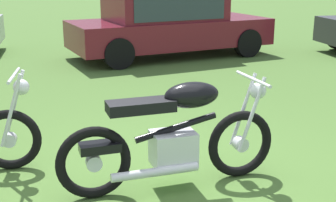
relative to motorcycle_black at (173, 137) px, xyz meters
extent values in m
plane|color=#476B2D|center=(0.00, -0.04, -0.49)|extent=(120.00, 120.00, 0.00)
torus|color=black|center=(-1.64, 0.42, -0.18)|extent=(0.64, 0.17, 0.63)
cylinder|color=silver|center=(-1.64, 0.42, -0.18)|extent=(0.15, 0.12, 0.14)
cylinder|color=silver|center=(-1.60, 0.52, 0.15)|extent=(0.27, 0.07, 0.74)
cylinder|color=silver|center=(-1.57, 0.34, 0.15)|extent=(0.27, 0.07, 0.74)
cylinder|color=silver|center=(-1.54, 0.44, 0.49)|extent=(0.12, 0.64, 0.03)
sphere|color=silver|center=(-1.49, 0.44, 0.37)|extent=(0.18, 0.18, 0.16)
torus|color=black|center=(0.66, 0.21, -0.16)|extent=(0.67, 0.28, 0.67)
torus|color=black|center=(-0.71, -0.21, -0.16)|extent=(0.67, 0.28, 0.67)
cylinder|color=silver|center=(0.66, 0.21, -0.16)|extent=(0.16, 0.14, 0.14)
cylinder|color=silver|center=(-0.71, -0.21, -0.16)|extent=(0.16, 0.14, 0.14)
cylinder|color=silver|center=(0.69, 0.31, 0.16)|extent=(0.26, 0.11, 0.72)
cylinder|color=silver|center=(0.75, 0.14, 0.16)|extent=(0.26, 0.11, 0.72)
cube|color=silver|center=(-0.01, 0.00, -0.11)|extent=(0.47, 0.40, 0.32)
cylinder|color=black|center=(0.02, 0.01, 0.09)|extent=(0.77, 0.29, 0.22)
ellipsoid|color=black|center=(0.17, 0.06, 0.38)|extent=(0.57, 0.40, 0.24)
cube|color=black|center=(-0.29, -0.08, 0.32)|extent=(0.64, 0.40, 0.10)
cube|color=black|center=(-0.65, -0.19, -0.02)|extent=(0.40, 0.28, 0.08)
cylinder|color=silver|center=(0.76, 0.24, 0.49)|extent=(0.22, 0.62, 0.03)
sphere|color=silver|center=(0.81, 0.25, 0.37)|extent=(0.20, 0.20, 0.16)
cylinder|color=silver|center=(-0.17, -0.21, -0.25)|extent=(0.79, 0.31, 0.08)
cube|color=maroon|center=(0.16, 6.69, 0.06)|extent=(4.89, 3.51, 0.60)
cube|color=maroon|center=(0.02, 6.63, 0.64)|extent=(2.95, 2.51, 0.60)
cube|color=#2D3842|center=(0.02, 6.63, 0.66)|extent=(2.62, 2.39, 0.48)
cylinder|color=black|center=(1.25, 8.10, -0.17)|extent=(0.67, 0.46, 0.64)
cylinder|color=black|center=(1.94, 6.57, -0.17)|extent=(0.67, 0.46, 0.64)
cylinder|color=black|center=(-1.62, 6.81, -0.17)|extent=(0.67, 0.46, 0.64)
cylinder|color=black|center=(-0.93, 5.28, -0.17)|extent=(0.67, 0.46, 0.64)
camera|label=1|loc=(-0.14, -3.98, 1.49)|focal=49.35mm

